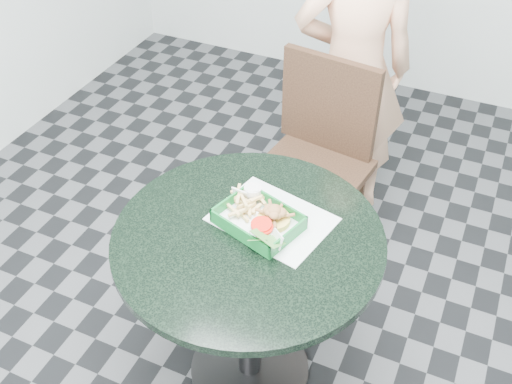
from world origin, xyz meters
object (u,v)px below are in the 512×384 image
at_px(crab_sandwich, 273,216).
at_px(food_basket, 258,226).
at_px(dining_chair, 318,148).
at_px(diner_person, 353,67).
at_px(sauce_ramekin, 242,197).
at_px(cafe_table, 249,274).

bearing_deg(crab_sandwich, food_basket, -135.79).
relative_size(dining_chair, food_basket, 3.54).
distance_m(dining_chair, diner_person, 0.42).
bearing_deg(crab_sandwich, dining_chair, 97.33).
xyz_separation_m(diner_person, sauce_ramekin, (-0.07, -1.05, 0.01)).
xyz_separation_m(diner_person, food_basket, (0.03, -1.13, -0.03)).
distance_m(dining_chair, sauce_ramekin, 0.78).
distance_m(cafe_table, dining_chair, 0.86).
xyz_separation_m(dining_chair, food_basket, (0.06, -0.81, 0.23)).
relative_size(cafe_table, crab_sandwich, 8.19).
bearing_deg(crab_sandwich, sauce_ramekin, 161.73).
height_order(dining_chair, crab_sandwich, dining_chair).
bearing_deg(diner_person, dining_chair, 61.71).
distance_m(diner_person, food_basket, 1.13).
bearing_deg(sauce_ramekin, cafe_table, -57.79).
height_order(cafe_table, diner_person, diner_person).
xyz_separation_m(dining_chair, crab_sandwich, (0.10, -0.77, 0.27)).
height_order(cafe_table, crab_sandwich, crab_sandwich).
height_order(food_basket, sauce_ramekin, sauce_ramekin).
xyz_separation_m(cafe_table, dining_chair, (-0.05, 0.86, -0.05)).
distance_m(diner_person, sauce_ramekin, 1.05).
bearing_deg(cafe_table, dining_chair, 93.34).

